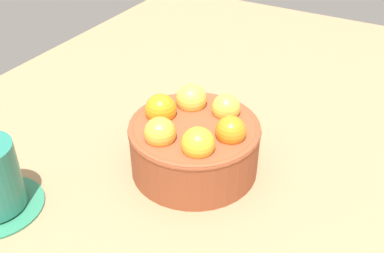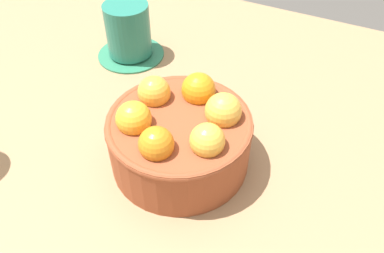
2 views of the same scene
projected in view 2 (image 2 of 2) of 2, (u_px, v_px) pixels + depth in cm
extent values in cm
cube|color=#997551|center=(181.00, 170.00, 50.77)|extent=(130.97, 88.27, 3.85)
cylinder|color=brown|center=(180.00, 141.00, 47.04)|extent=(16.86, 16.86, 6.90)
torus|color=brown|center=(179.00, 123.00, 44.92)|extent=(17.06, 17.06, 1.00)
sphere|color=gold|center=(154.00, 92.00, 46.97)|extent=(4.00, 4.00, 4.00)
sphere|color=gold|center=(134.00, 119.00, 43.61)|extent=(4.08, 4.08, 4.08)
sphere|color=orange|center=(159.00, 145.00, 40.72)|extent=(3.83, 3.83, 3.83)
sphere|color=gold|center=(207.00, 141.00, 41.18)|extent=(3.83, 3.83, 3.83)
sphere|color=gold|center=(223.00, 111.00, 44.54)|extent=(4.26, 4.26, 4.26)
sphere|color=orange|center=(196.00, 89.00, 47.43)|extent=(4.18, 4.18, 4.18)
cylinder|color=#2D7757|center=(131.00, 53.00, 66.13)|extent=(11.05, 11.05, 0.60)
cylinder|color=#237260|center=(128.00, 30.00, 62.97)|extent=(7.19, 7.19, 8.47)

